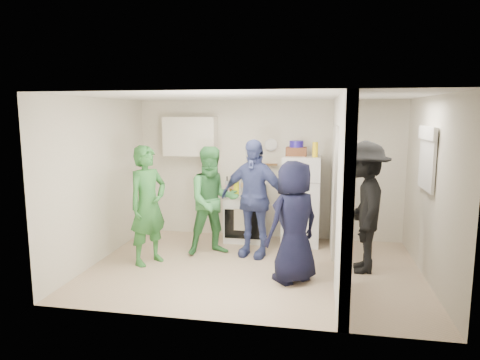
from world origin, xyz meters
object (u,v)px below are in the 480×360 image
Objects in this scene: person_denim at (253,198)px; person_nook at (363,207)px; wicker_basket at (296,152)px; person_navy at (294,222)px; blue_bowl at (296,144)px; person_green_center at (213,201)px; stove at (245,217)px; person_green_left at (148,205)px; yellow_cup_stack_top at (315,150)px; fridge at (301,201)px.

person_denim is 0.99× the size of person_nook.
wicker_basket is 0.21× the size of person_navy.
blue_bowl is 0.13× the size of person_denim.
stove is at bearing 37.04° from person_green_center.
person_green_left is 1.63m from person_denim.
person_denim is (-0.62, -0.81, -0.68)m from wicker_basket.
yellow_cup_stack_top is at bearing -25.11° from wicker_basket.
blue_bowl is 0.15× the size of person_navy.
yellow_cup_stack_top is at bearing 49.51° from person_denim.
fridge is 2.63m from person_green_left.
blue_bowl is at bearing 0.00° from wicker_basket.
blue_bowl reaches higher than person_green_left.
wicker_basket is 2.67m from person_green_left.
blue_bowl reaches higher than fridge.
blue_bowl is 0.13× the size of person_green_left.
stove is 1.73m from yellow_cup_stack_top.
fridge is at bearing -139.93° from person_nook.
person_denim is (0.26, -0.79, 0.51)m from stove.
stove is 1.04m from fridge.
wicker_basket is 1.23m from person_denim.
yellow_cup_stack_top reaches higher than person_green_center.
yellow_cup_stack_top is 1.37m from person_denim.
person_navy is (0.07, -1.78, -0.79)m from wicker_basket.
stove is at bearing -120.49° from person_nook.
person_green_center is 1.06× the size of person_navy.
person_green_left is at bearing -172.00° from person_green_center.
blue_bowl is 0.14× the size of person_green_center.
wicker_basket is at bearing 1.30° from stove.
person_green_center is (-1.27, -0.84, -0.74)m from wicker_basket.
person_navy is at bearing -39.61° from person_denim.
blue_bowl is 0.96× the size of yellow_cup_stack_top.
stove is 0.49× the size of person_green_center.
person_nook is (0.70, -1.05, -0.72)m from yellow_cup_stack_top.
person_green_center is 0.65m from person_denim.
person_nook reaches higher than wicker_basket.
person_nook reaches higher than person_green_center.
wicker_basket is 0.13m from blue_bowl.
blue_bowl is at bearing 5.86° from person_green_center.
person_nook is (0.92, -1.15, 0.17)m from fridge.
person_denim is (-0.72, -0.76, 0.16)m from fridge.
person_nook is at bearing -49.43° from wicker_basket.
fridge is at bearing 60.93° from person_denim.
person_nook reaches higher than stove.
person_navy is (-0.03, -1.73, 0.06)m from fridge.
person_green_left is at bearing -84.28° from person_nook.
person_green_center is (-1.37, -0.79, 0.10)m from fridge.
wicker_basket is 1.69m from person_green_center.
yellow_cup_stack_top is 0.13× the size of person_nook.
blue_bowl is (0.00, 0.00, 0.13)m from wicker_basket.
person_navy is 1.12m from person_nook.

